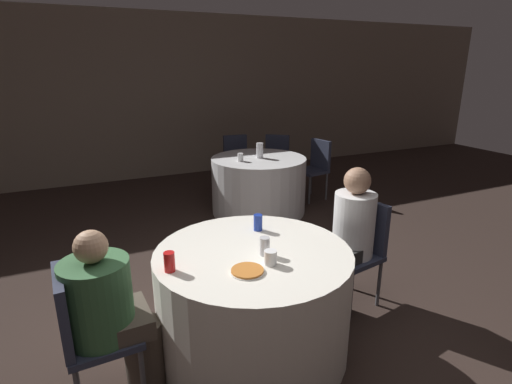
% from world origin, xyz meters
% --- Properties ---
extents(ground_plane, '(16.00, 16.00, 0.00)m').
position_xyz_m(ground_plane, '(0.00, 0.00, 0.00)').
color(ground_plane, '#332621').
extents(wall_back, '(16.00, 0.06, 2.80)m').
position_xyz_m(wall_back, '(0.00, 5.05, 1.40)').
color(wall_back, gray).
rests_on(wall_back, ground_plane).
extents(table_near, '(1.32, 1.32, 0.76)m').
position_xyz_m(table_near, '(0.05, 0.08, 0.38)').
color(table_near, white).
rests_on(table_near, ground_plane).
extents(table_far, '(1.27, 1.27, 0.76)m').
position_xyz_m(table_far, '(1.27, 2.60, 0.38)').
color(table_far, white).
rests_on(table_far, ground_plane).
extents(chair_near_east, '(0.47, 0.47, 0.88)m').
position_xyz_m(chair_near_east, '(1.10, 0.27, 0.53)').
color(chair_near_east, '#2D3347').
rests_on(chair_near_east, ground_plane).
extents(chair_near_west, '(0.43, 0.42, 0.88)m').
position_xyz_m(chair_near_west, '(-1.02, 0.02, 0.53)').
color(chair_near_west, '#2D3347').
rests_on(chair_near_west, ground_plane).
extents(chair_far_east, '(0.47, 0.46, 0.88)m').
position_xyz_m(chair_far_east, '(2.29, 2.79, 0.53)').
color(chair_far_east, '#2D3347').
rests_on(chair_far_east, ground_plane).
extents(chair_far_north, '(0.44, 0.44, 0.88)m').
position_xyz_m(chair_far_north, '(1.37, 3.64, 0.53)').
color(chair_far_north, '#2D3347').
rests_on(chair_far_north, ground_plane).
extents(chair_far_northeast, '(0.56, 0.56, 0.88)m').
position_xyz_m(chair_far_northeast, '(1.94, 3.40, 0.53)').
color(chair_far_northeast, '#2D3347').
rests_on(chair_far_northeast, ground_plane).
extents(person_white_shirt, '(0.50, 0.37, 1.19)m').
position_xyz_m(person_white_shirt, '(0.95, 0.24, 0.60)').
color(person_white_shirt, '#282828').
rests_on(person_white_shirt, ground_plane).
extents(person_green_jacket, '(0.53, 0.39, 1.10)m').
position_xyz_m(person_green_jacket, '(-0.87, 0.02, 0.57)').
color(person_green_jacket, '#4C4238').
rests_on(person_green_jacket, ground_plane).
extents(pizza_plate_near, '(0.21, 0.21, 0.02)m').
position_xyz_m(pizza_plate_near, '(-0.10, -0.16, 0.77)').
color(pizza_plate_near, white).
rests_on(pizza_plate_near, table_near).
extents(soda_can_blue, '(0.07, 0.07, 0.12)m').
position_xyz_m(soda_can_blue, '(0.23, 0.39, 0.82)').
color(soda_can_blue, '#1E38A5').
rests_on(soda_can_blue, table_near).
extents(soda_can_red, '(0.07, 0.07, 0.12)m').
position_xyz_m(soda_can_red, '(-0.52, 0.04, 0.82)').
color(soda_can_red, red).
rests_on(soda_can_red, table_near).
extents(soda_can_silver, '(0.07, 0.07, 0.12)m').
position_xyz_m(soda_can_silver, '(0.09, -0.00, 0.82)').
color(soda_can_silver, silver).
rests_on(soda_can_silver, table_near).
extents(cup_near, '(0.08, 0.08, 0.09)m').
position_xyz_m(cup_near, '(0.07, -0.13, 0.80)').
color(cup_near, white).
rests_on(cup_near, table_near).
extents(bottle_far, '(0.09, 0.09, 0.20)m').
position_xyz_m(bottle_far, '(1.28, 2.60, 0.86)').
color(bottle_far, white).
rests_on(bottle_far, table_far).
extents(cup_far, '(0.07, 0.07, 0.10)m').
position_xyz_m(cup_far, '(0.97, 2.52, 0.81)').
color(cup_far, white).
rests_on(cup_far, table_far).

